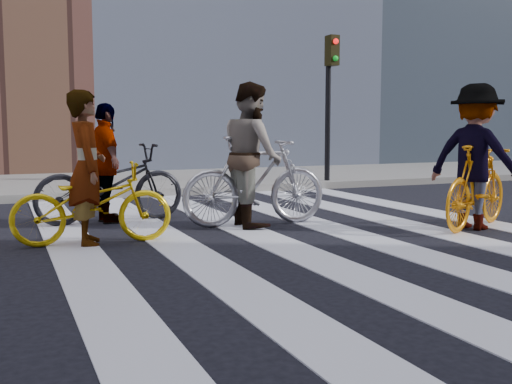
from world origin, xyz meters
TOP-DOWN VIEW (x-y plane):
  - ground at (0.00, 0.00)m, footprint 100.00×100.00m
  - sidewalk_far at (0.00, 7.50)m, footprint 100.00×5.00m
  - zebra_crosswalk at (0.00, 0.00)m, footprint 8.25×10.00m
  - traffic_signal at (4.40, 5.32)m, footprint 0.22×0.42m
  - bike_yellow_left at (-1.41, 0.67)m, footprint 1.84×0.77m
  - bike_silver_mid at (0.82, 1.13)m, footprint 2.06×0.69m
  - bike_yellow_right at (3.43, -0.23)m, footprint 1.90×1.25m
  - bike_dark_rear at (-0.95, 2.19)m, footprint 2.18×0.96m
  - rider_left at (-1.46, 0.67)m, footprint 0.47×0.67m
  - rider_mid at (0.77, 1.13)m, footprint 0.78×0.98m
  - rider_right at (3.38, -0.23)m, footprint 1.15×1.41m
  - rider_rear at (-1.00, 2.19)m, footprint 0.51×1.02m

SIDE VIEW (x-z plane):
  - ground at x=0.00m, z-range 0.00..0.00m
  - zebra_crosswalk at x=0.00m, z-range 0.00..0.01m
  - sidewalk_far at x=0.00m, z-range 0.00..0.15m
  - bike_yellow_left at x=-1.41m, z-range 0.00..0.94m
  - bike_dark_rear at x=-0.95m, z-range 0.00..1.11m
  - bike_yellow_right at x=3.43m, z-range 0.00..1.11m
  - bike_silver_mid at x=0.82m, z-range 0.00..1.22m
  - rider_rear at x=-1.00m, z-range 0.00..1.67m
  - rider_left at x=-1.46m, z-range 0.00..1.76m
  - rider_right at x=3.38m, z-range 0.00..1.90m
  - rider_mid at x=0.77m, z-range 0.00..1.94m
  - traffic_signal at x=4.40m, z-range 0.62..3.94m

